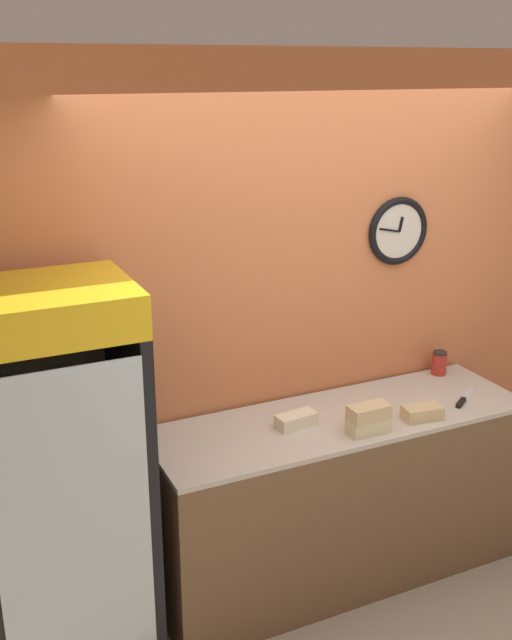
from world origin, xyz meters
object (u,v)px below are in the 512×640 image
object	(u,v)px
chefs_knife	(464,400)
condiment_jar	(439,363)
sandwich_flat_left	(422,413)
sandwich_flat_right	(296,420)
sandwich_stack_middle	(369,412)
beverage_cooler	(55,465)
sandwich_stack_bottom	(368,426)

from	to	relation	value
chefs_knife	condiment_jar	bearing A→B (deg)	72.51
sandwich_flat_left	chefs_knife	distance (m)	0.34
sandwich_flat_left	condiment_jar	size ratio (longest dim) A/B	1.48
condiment_jar	sandwich_flat_right	bearing A→B (deg)	-167.42
sandwich_stack_middle	sandwich_flat_right	world-z (taller)	sandwich_stack_middle
beverage_cooler	sandwich_flat_left	xyz separation A→B (m)	(1.78, -0.22, -0.02)
sandwich_stack_bottom	chefs_knife	size ratio (longest dim) A/B	0.78
beverage_cooler	sandwich_stack_middle	world-z (taller)	beverage_cooler
chefs_knife	sandwich_flat_left	bearing A→B (deg)	-166.96
sandwich_flat_left	sandwich_flat_right	size ratio (longest dim) A/B	0.96
sandwich_stack_middle	sandwich_flat_left	size ratio (longest dim) A/B	1.00
sandwich_stack_middle	sandwich_flat_left	world-z (taller)	sandwich_stack_middle
chefs_knife	sandwich_stack_middle	bearing A→B (deg)	-172.35
sandwich_stack_bottom	chefs_knife	bearing A→B (deg)	7.65
sandwich_flat_right	condiment_jar	distance (m)	1.08
sandwich_stack_bottom	condiment_jar	bearing A→B (deg)	29.88
beverage_cooler	sandwich_flat_left	size ratio (longest dim) A/B	8.83
sandwich_flat_left	condiment_jar	bearing A→B (deg)	44.31
sandwich_flat_left	condiment_jar	xyz separation A→B (m)	(0.44, 0.43, 0.03)
sandwich_flat_right	condiment_jar	size ratio (longest dim) A/B	1.54
sandwich_flat_left	beverage_cooler	bearing A→B (deg)	173.07
sandwich_stack_bottom	sandwich_flat_left	size ratio (longest dim) A/B	1.00
sandwich_stack_middle	chefs_knife	size ratio (longest dim) A/B	0.77
sandwich_flat_left	condiment_jar	world-z (taller)	condiment_jar
sandwich_stack_bottom	sandwich_stack_middle	bearing A→B (deg)	0.00
sandwich_stack_bottom	sandwich_flat_left	bearing A→B (deg)	2.11
beverage_cooler	sandwich_stack_bottom	distance (m)	1.47
sandwich_stack_middle	sandwich_flat_left	bearing A→B (deg)	2.11
sandwich_flat_right	chefs_knife	world-z (taller)	sandwich_flat_right
beverage_cooler	sandwich_flat_left	bearing A→B (deg)	-6.93
beverage_cooler	sandwich_stack_bottom	bearing A→B (deg)	-8.95
sandwich_stack_middle	sandwich_flat_right	size ratio (longest dim) A/B	0.96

